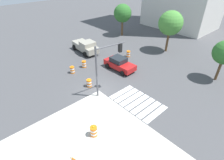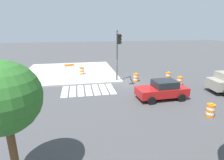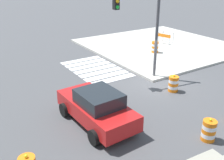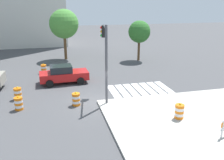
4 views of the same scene
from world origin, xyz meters
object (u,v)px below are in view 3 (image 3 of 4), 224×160
Objects in this scene: sports_car at (97,107)px; traffic_barrel_near_corner at (209,130)px; construction_barricade at (165,37)px; traffic_light_pole at (141,18)px; traffic_barrel_median_far at (173,84)px; traffic_barrel_on_sidewalk at (155,47)px.

traffic_barrel_near_corner is at bearing -138.44° from sports_car.
sports_car is 3.12× the size of construction_barricade.
traffic_barrel_near_corner is at bearing 143.71° from construction_barricade.
traffic_light_pole is (2.88, -4.64, 3.10)m from sports_car.
traffic_barrel_median_far is at bearing 139.59° from construction_barricade.
sports_car is at bearing 124.74° from construction_barricade.
sports_car is at bearing 125.51° from traffic_barrel_on_sidewalk.
sports_car is 5.38m from traffic_barrel_median_far.
traffic_light_pole reaches higher than traffic_barrel_on_sidewalk.
traffic_barrel_near_corner is 7.47m from traffic_light_pole.
traffic_barrel_on_sidewalk reaches higher than construction_barricade.
traffic_barrel_near_corner is 14.62m from construction_barricade.
traffic_barrel_median_far is at bearing 147.14° from traffic_barrel_on_sidewalk.
traffic_barrel_on_sidewalk is (10.15, -6.03, 0.15)m from traffic_barrel_near_corner.
traffic_barrel_on_sidewalk is at bearing -30.73° from traffic_barrel_near_corner.
traffic_barrel_near_corner is 1.00× the size of traffic_barrel_on_sidewalk.
sports_car is 0.79× the size of traffic_light_pole.
traffic_barrel_near_corner is 1.00× the size of traffic_barrel_median_far.
traffic_barrel_on_sidewalk is 3.09m from construction_barricade.
traffic_barrel_near_corner is 4.69m from traffic_barrel_median_far.
traffic_barrel_on_sidewalk reaches higher than traffic_barrel_near_corner.
traffic_barrel_near_corner is 0.19× the size of traffic_light_pole.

